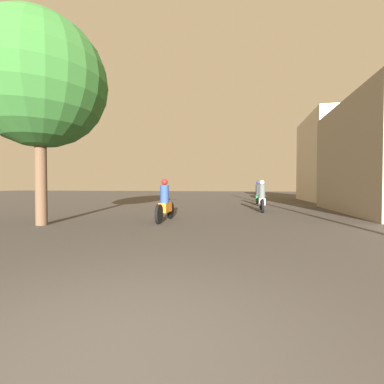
{
  "coord_description": "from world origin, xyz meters",
  "views": [
    {
      "loc": [
        0.94,
        -1.6,
        1.31
      ],
      "look_at": [
        -2.47,
        16.07,
        0.88
      ],
      "focal_mm": 24.0,
      "sensor_mm": 36.0,
      "label": 1
    }
  ],
  "objects_px": {
    "street_tree": "(40,82)",
    "motorcycle_silver": "(262,199)",
    "motorcycle_orange": "(165,204)",
    "building_right_far": "(337,159)",
    "motorcycle_green": "(258,195)"
  },
  "relations": [
    {
      "from": "street_tree",
      "to": "motorcycle_silver",
      "type": "bearing_deg",
      "value": 38.83
    },
    {
      "from": "motorcycle_green",
      "to": "street_tree",
      "type": "xyz_separation_m",
      "value": [
        -7.65,
        -10.64,
        4.06
      ]
    },
    {
      "from": "motorcycle_silver",
      "to": "street_tree",
      "type": "distance_m",
      "value": 10.53
    },
    {
      "from": "motorcycle_orange",
      "to": "street_tree",
      "type": "xyz_separation_m",
      "value": [
        -3.76,
        -1.71,
        4.09
      ]
    },
    {
      "from": "motorcycle_green",
      "to": "building_right_far",
      "type": "bearing_deg",
      "value": 41.13
    },
    {
      "from": "motorcycle_orange",
      "to": "building_right_far",
      "type": "bearing_deg",
      "value": 52.51
    },
    {
      "from": "motorcycle_orange",
      "to": "street_tree",
      "type": "distance_m",
      "value": 5.82
    },
    {
      "from": "motorcycle_silver",
      "to": "street_tree",
      "type": "height_order",
      "value": "street_tree"
    },
    {
      "from": "building_right_far",
      "to": "motorcycle_orange",
      "type": "bearing_deg",
      "value": -126.3
    },
    {
      "from": "motorcycle_silver",
      "to": "motorcycle_green",
      "type": "height_order",
      "value": "motorcycle_green"
    },
    {
      "from": "motorcycle_silver",
      "to": "street_tree",
      "type": "xyz_separation_m",
      "value": [
        -7.56,
        -6.09,
        4.09
      ]
    },
    {
      "from": "motorcycle_green",
      "to": "building_right_far",
      "type": "relative_size",
      "value": 0.27
    },
    {
      "from": "building_right_far",
      "to": "street_tree",
      "type": "distance_m",
      "value": 21.93
    },
    {
      "from": "motorcycle_orange",
      "to": "motorcycle_silver",
      "type": "relative_size",
      "value": 1.1
    },
    {
      "from": "motorcycle_orange",
      "to": "motorcycle_silver",
      "type": "height_order",
      "value": "motorcycle_silver"
    }
  ]
}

